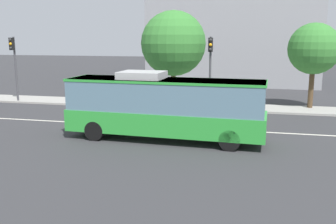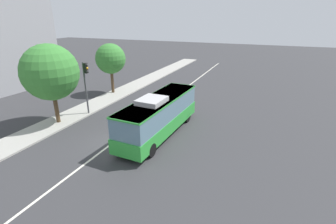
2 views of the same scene
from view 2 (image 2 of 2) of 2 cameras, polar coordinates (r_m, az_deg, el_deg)
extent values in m
plane|color=#333335|center=(19.91, -12.32, -6.80)|extent=(160.00, 160.00, 0.00)
cube|color=#9E9B93|center=(24.25, -25.85, -3.14)|extent=(80.00, 2.96, 0.14)
cube|color=silver|center=(19.90, -12.32, -6.78)|extent=(76.00, 0.16, 0.01)
cube|color=green|center=(20.36, -1.96, -2.59)|extent=(10.10, 2.95, 1.10)
cube|color=slate|center=(19.86, -2.00, 0.95)|extent=(9.90, 2.87, 1.58)
cube|color=green|center=(19.63, -2.03, 2.95)|extent=(10.00, 2.92, 0.12)
cube|color=#B2B2B2|center=(18.55, -3.75, 2.61)|extent=(2.28, 1.90, 0.36)
cylinder|color=black|center=(23.81, -0.53, -0.22)|extent=(1.01, 0.35, 1.00)
cylinder|color=black|center=(22.99, 4.40, -1.07)|extent=(1.01, 0.35, 1.00)
cylinder|color=black|center=(18.49, -9.89, -7.12)|extent=(1.01, 0.35, 1.00)
cylinder|color=black|center=(17.43, -3.88, -8.69)|extent=(1.01, 0.35, 1.00)
cylinder|color=#47474C|center=(25.30, -18.32, 5.00)|extent=(0.16, 0.16, 5.20)
cube|color=black|center=(24.68, -18.34, 9.53)|extent=(0.34, 0.30, 0.96)
sphere|color=#2D2D2D|center=(24.53, -18.14, 10.25)|extent=(0.22, 0.22, 0.22)
sphere|color=#F9A514|center=(24.59, -18.06, 9.52)|extent=(0.22, 0.22, 0.22)
sphere|color=#2D2D2D|center=(24.65, -17.97, 8.80)|extent=(0.22, 0.22, 0.22)
cylinder|color=#4C3823|center=(32.11, -12.63, 6.79)|extent=(0.36, 0.36, 3.01)
sphere|color=#387F33|center=(31.55, -13.05, 11.83)|extent=(3.62, 3.62, 3.62)
cylinder|color=#4C3823|center=(24.41, -24.23, 0.79)|extent=(0.36, 0.36, 2.91)
sphere|color=#387F33|center=(23.58, -25.41, 8.22)|extent=(4.80, 4.80, 4.80)
cube|color=slate|center=(46.79, -29.64, 9.72)|extent=(0.67, 13.62, 1.50)
cube|color=slate|center=(46.40, -30.40, 13.80)|extent=(0.67, 13.62, 1.50)
cube|color=slate|center=(46.26, -31.21, 17.93)|extent=(0.67, 13.62, 1.50)
camera|label=1|loc=(23.93, 48.35, 4.39)|focal=40.54mm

